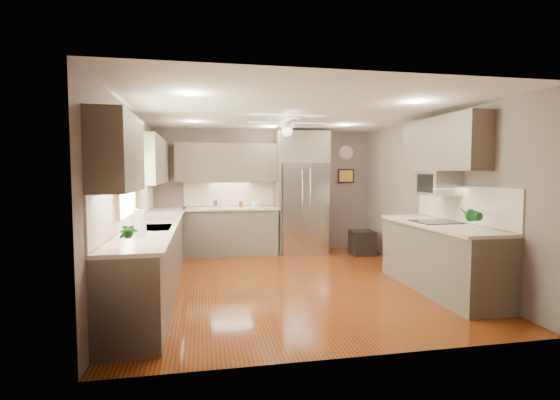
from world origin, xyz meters
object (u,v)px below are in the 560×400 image
object	(u,v)px
canister_d	(241,204)
bowl	(257,206)
canister_c	(223,203)
soap_bottle	(142,217)
stool	(362,243)
potted_plant_left	(127,232)
potted_plant_right	(469,215)
paper_towel	(140,223)
microwave	(438,183)
canister_b	(215,204)
refrigerator	(302,194)

from	to	relation	value
canister_d	bowl	bearing A→B (deg)	-8.09
canister_c	soap_bottle	distance (m)	2.64
canister_d	stool	size ratio (longest dim) A/B	0.23
potted_plant_left	potted_plant_right	size ratio (longest dim) A/B	0.88
canister_c	stool	bearing A→B (deg)	-11.26
paper_towel	microwave	bearing A→B (deg)	9.48
canister_b	potted_plant_right	distance (m)	4.69
potted_plant_right	refrigerator	size ratio (longest dim) A/B	0.14
microwave	stool	xyz separation A→B (m)	(-0.21, 2.24, -1.24)
canister_d	bowl	distance (m)	0.32
canister_d	soap_bottle	size ratio (longest dim) A/B	0.62
potted_plant_right	refrigerator	world-z (taller)	refrigerator
canister_b	soap_bottle	world-z (taller)	soap_bottle
canister_b	bowl	size ratio (longest dim) A/B	0.73
stool	canister_b	bearing A→B (deg)	169.11
stool	refrigerator	bearing A→B (deg)	157.38
potted_plant_left	paper_towel	bearing A→B (deg)	89.62
canister_d	paper_towel	distance (m)	3.70
soap_bottle	potted_plant_right	bearing A→B (deg)	-17.93
canister_c	potted_plant_left	size ratio (longest dim) A/B	0.59
microwave	paper_towel	size ratio (longest dim) A/B	1.70
bowl	stool	world-z (taller)	bowl
canister_d	soap_bottle	bearing A→B (deg)	-123.65
potted_plant_left	microwave	world-z (taller)	microwave
canister_b	potted_plant_left	size ratio (longest dim) A/B	0.50
canister_c	soap_bottle	bearing A→B (deg)	-116.96
paper_towel	stool	bearing A→B (deg)	37.66
potted_plant_left	stool	size ratio (longest dim) A/B	0.62
microwave	stool	size ratio (longest dim) A/B	1.09
potted_plant_left	refrigerator	bearing A→B (deg)	57.14
canister_b	potted_plant_right	xyz separation A→B (m)	(2.94, -3.65, 0.11)
canister_d	soap_bottle	distance (m)	2.80
canister_c	soap_bottle	world-z (taller)	soap_bottle
canister_d	potted_plant_right	bearing A→B (deg)	-55.98
canister_b	stool	size ratio (longest dim) A/B	0.31
canister_c	potted_plant_right	world-z (taller)	potted_plant_right
refrigerator	microwave	size ratio (longest dim) A/B	4.45
bowl	microwave	size ratio (longest dim) A/B	0.39
paper_towel	canister_b	bearing A→B (deg)	75.14
bowl	refrigerator	xyz separation A→B (m)	(0.92, -0.01, 0.22)
canister_d	potted_plant_right	xyz separation A→B (m)	(2.44, -3.62, 0.12)
potted_plant_left	refrigerator	world-z (taller)	refrigerator
paper_towel	refrigerator	bearing A→B (deg)	51.83
canister_b	bowl	distance (m)	0.82
canister_c	stool	xyz separation A→B (m)	(2.70, -0.54, -0.79)
canister_d	potted_plant_right	distance (m)	4.37
soap_bottle	stool	world-z (taller)	soap_bottle
canister_d	microwave	xyz separation A→B (m)	(2.56, -2.76, 0.48)
bowl	refrigerator	distance (m)	0.94
canister_c	stool	world-z (taller)	canister_c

